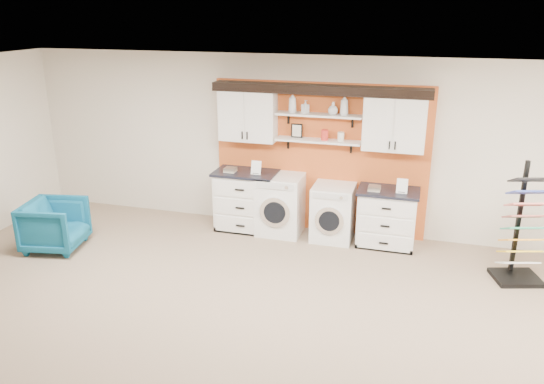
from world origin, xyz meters
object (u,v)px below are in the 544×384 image
(dryer, at_px, (333,212))
(sample_rack, at_px, (520,244))
(base_cabinet_right, at_px, (387,217))
(armchair, at_px, (55,225))
(base_cabinet_left, at_px, (246,200))
(washer, at_px, (280,204))

(dryer, bearing_deg, sample_rack, -13.82)
(base_cabinet_right, height_order, sample_rack, sample_rack)
(base_cabinet_right, xyz_separation_m, sample_rack, (1.78, -0.64, 0.07))
(armchair, bearing_deg, sample_rack, -92.88)
(dryer, bearing_deg, base_cabinet_right, 0.24)
(sample_rack, height_order, armchair, sample_rack)
(dryer, height_order, armchair, dryer)
(base_cabinet_left, bearing_deg, base_cabinet_right, 0.00)
(dryer, bearing_deg, washer, 180.00)
(dryer, distance_m, sample_rack, 2.69)
(washer, bearing_deg, sample_rack, -10.50)
(base_cabinet_left, distance_m, dryer, 1.44)
(base_cabinet_left, height_order, dryer, base_cabinet_left)
(base_cabinet_left, bearing_deg, dryer, -0.13)
(base_cabinet_left, distance_m, sample_rack, 4.09)
(base_cabinet_right, relative_size, dryer, 1.04)
(dryer, bearing_deg, base_cabinet_left, 179.87)
(base_cabinet_left, relative_size, washer, 1.04)
(washer, bearing_deg, armchair, -153.80)
(washer, bearing_deg, base_cabinet_left, 179.67)
(base_cabinet_left, relative_size, dryer, 1.15)
(dryer, xyz_separation_m, armchair, (-3.96, -1.53, -0.07))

